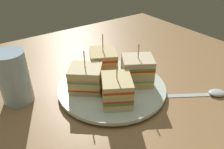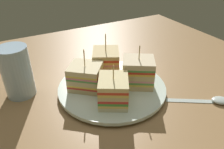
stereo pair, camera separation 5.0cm
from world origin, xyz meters
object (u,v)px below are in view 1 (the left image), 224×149
sandwich_wedge_1 (137,71)px  chip_pile (116,80)px  sandwich_wedge_2 (103,63)px  drinking_glass (15,81)px  plate (112,87)px  sandwich_wedge_3 (86,78)px  sandwich_wedge_0 (117,90)px  spoon (211,93)px

sandwich_wedge_1 → chip_pile: 5.27cm
sandwich_wedge_2 → drinking_glass: 20.36cm
sandwich_wedge_2 → chip_pile: bearing=26.2°
plate → sandwich_wedge_3: sandwich_wedge_3 is taller
plate → sandwich_wedge_0: bearing=-115.6°
chip_pile → sandwich_wedge_1: bearing=-29.0°
sandwich_wedge_1 → sandwich_wedge_2: (-4.06, 7.95, -0.18)cm
sandwich_wedge_0 → plate: bearing=3.8°
drinking_glass → sandwich_wedge_1: bearing=-24.4°
sandwich_wedge_1 → sandwich_wedge_3: (-10.82, 4.54, -0.49)cm
sandwich_wedge_1 → sandwich_wedge_2: sandwich_wedge_2 is taller
plate → sandwich_wedge_1: bearing=-22.4°
sandwich_wedge_0 → sandwich_wedge_1: size_ratio=0.91×
plate → spoon: bearing=-39.2°
sandwich_wedge_2 → chip_pile: 6.04cm
sandwich_wedge_2 → chip_pile: size_ratio=1.36×
chip_pile → drinking_glass: size_ratio=0.66×
sandwich_wedge_0 → sandwich_wedge_2: 11.69cm
sandwich_wedge_0 → drinking_glass: drinking_glass is taller
sandwich_wedge_1 → sandwich_wedge_2: 8.93cm
spoon → drinking_glass: drinking_glass is taller
plate → sandwich_wedge_3: size_ratio=2.63×
sandwich_wedge_0 → sandwich_wedge_1: bearing=-39.6°
drinking_glass → plate: bearing=-25.0°
sandwich_wedge_0 → sandwich_wedge_1: (7.97, 3.06, 0.44)cm
chip_pile → spoon: 21.69cm
sandwich_wedge_0 → chip_pile: (3.82, 5.36, -1.87)cm
plate → sandwich_wedge_1: size_ratio=2.52×
sandwich_wedge_1 → spoon: sandwich_wedge_1 is taller
sandwich_wedge_0 → chip_pile: sandwich_wedge_0 is taller
sandwich_wedge_2 → chip_pile: sandwich_wedge_2 is taller
spoon → drinking_glass: bearing=179.0°
sandwich_wedge_3 → spoon: 28.46cm
sandwich_wedge_2 → sandwich_wedge_1: bearing=54.1°
sandwich_wedge_2 → spoon: sandwich_wedge_2 is taller
sandwich_wedge_2 → sandwich_wedge_3: 7.58cm
spoon → drinking_glass: 43.14cm
chip_pile → sandwich_wedge_3: bearing=161.4°
sandwich_wedge_3 → chip_pile: size_ratio=1.23×
sandwich_wedge_2 → drinking_glass: (-20.13, 3.04, 0.47)cm
drinking_glass → spoon: bearing=-32.4°
sandwich_wedge_3 → chip_pile: 7.27cm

